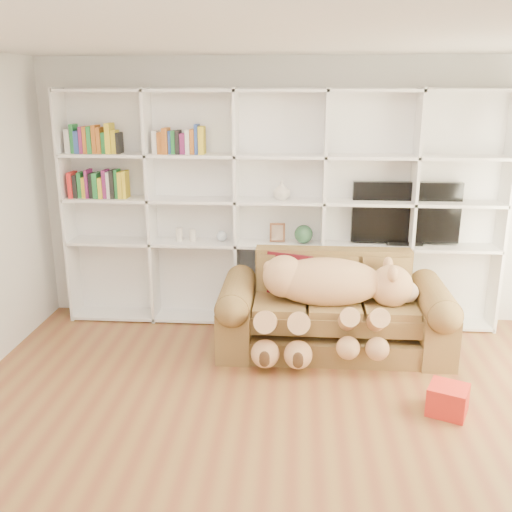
# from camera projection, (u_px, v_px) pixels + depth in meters

# --- Properties ---
(floor) EXTENTS (5.00, 5.00, 0.00)m
(floor) POSITION_uv_depth(u_px,v_px,m) (266.00, 452.00, 3.90)
(floor) COLOR brown
(floor) RESTS_ON ground
(ceiling) EXTENTS (5.00, 5.00, 0.00)m
(ceiling) POSITION_uv_depth(u_px,v_px,m) (269.00, 29.00, 3.13)
(ceiling) COLOR white
(ceiling) RESTS_ON wall_back
(wall_back) EXTENTS (5.00, 0.02, 2.70)m
(wall_back) POSITION_uv_depth(u_px,v_px,m) (280.00, 193.00, 5.91)
(wall_back) COLOR white
(wall_back) RESTS_ON floor
(bookshelf) EXTENTS (4.43, 0.35, 2.40)m
(bookshelf) POSITION_uv_depth(u_px,v_px,m) (256.00, 199.00, 5.80)
(bookshelf) COLOR white
(bookshelf) RESTS_ON floor
(sofa) EXTENTS (2.13, 0.92, 0.89)m
(sofa) POSITION_uv_depth(u_px,v_px,m) (333.00, 314.00, 5.38)
(sofa) COLOR brown
(sofa) RESTS_ON floor
(teddy_bear) EXTENTS (1.50, 0.85, 0.87)m
(teddy_bear) POSITION_uv_depth(u_px,v_px,m) (328.00, 294.00, 5.14)
(teddy_bear) COLOR #E0B070
(teddy_bear) RESTS_ON sofa
(throw_pillow) EXTENTS (0.48, 0.38, 0.44)m
(throw_pillow) POSITION_uv_depth(u_px,v_px,m) (288.00, 275.00, 5.46)
(throw_pillow) COLOR #590F10
(throw_pillow) RESTS_ON sofa
(gift_box) EXTENTS (0.36, 0.35, 0.22)m
(gift_box) POSITION_uv_depth(u_px,v_px,m) (448.00, 400.00, 4.34)
(gift_box) COLOR red
(gift_box) RESTS_ON floor
(tv) EXTENTS (1.08, 0.18, 0.64)m
(tv) POSITION_uv_depth(u_px,v_px,m) (406.00, 214.00, 5.73)
(tv) COLOR black
(tv) RESTS_ON bookshelf
(picture_frame) EXTENTS (0.16, 0.03, 0.20)m
(picture_frame) POSITION_uv_depth(u_px,v_px,m) (277.00, 233.00, 5.83)
(picture_frame) COLOR brown
(picture_frame) RESTS_ON bookshelf
(green_vase) EXTENTS (0.19, 0.19, 0.19)m
(green_vase) POSITION_uv_depth(u_px,v_px,m) (304.00, 234.00, 5.81)
(green_vase) COLOR #2F5C3B
(green_vase) RESTS_ON bookshelf
(figurine_tall) EXTENTS (0.09, 0.09, 0.14)m
(figurine_tall) POSITION_uv_depth(u_px,v_px,m) (179.00, 234.00, 5.91)
(figurine_tall) COLOR silver
(figurine_tall) RESTS_ON bookshelf
(figurine_short) EXTENTS (0.08, 0.08, 0.12)m
(figurine_short) POSITION_uv_depth(u_px,v_px,m) (193.00, 235.00, 5.90)
(figurine_short) COLOR silver
(figurine_short) RESTS_ON bookshelf
(snow_globe) EXTENTS (0.11, 0.11, 0.11)m
(snow_globe) POSITION_uv_depth(u_px,v_px,m) (222.00, 236.00, 5.88)
(snow_globe) COLOR white
(snow_globe) RESTS_ON bookshelf
(shelf_vase) EXTENTS (0.20, 0.20, 0.18)m
(shelf_vase) POSITION_uv_depth(u_px,v_px,m) (282.00, 191.00, 5.70)
(shelf_vase) COLOR beige
(shelf_vase) RESTS_ON bookshelf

